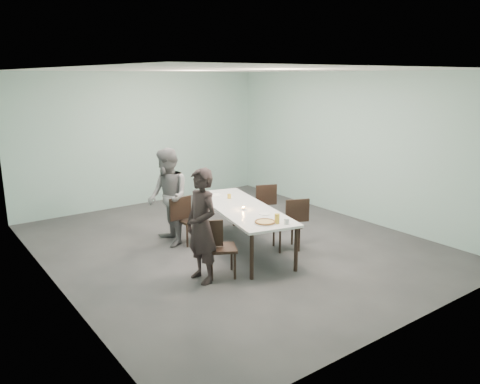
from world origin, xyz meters
TOP-DOWN VIEW (x-y plane):
  - ground at (0.00, 0.00)m, footprint 7.00×7.00m
  - room_shell at (0.00, 0.00)m, footprint 6.02×7.02m
  - table at (0.01, -0.26)m, footprint 1.46×2.74m
  - chair_near_left at (-0.97, -0.95)m, footprint 0.65×0.57m
  - chair_far_left at (-0.64, 0.52)m, footprint 0.62×0.43m
  - chair_near_right at (0.69, -0.76)m, footprint 0.65×0.55m
  - chair_far_right at (0.95, 0.39)m, footprint 0.65×0.54m
  - diner_near at (-1.22, -0.97)m, footprint 0.42×0.62m
  - diner_far at (-0.89, 0.68)m, footprint 0.78×0.93m
  - pizza at (-0.26, -1.21)m, footprint 0.34×0.34m
  - side_plate at (0.04, -0.84)m, footprint 0.18×0.18m
  - beer_glass at (-0.12, -1.32)m, footprint 0.08×0.08m
  - water_tumbler at (-0.02, -1.43)m, footprint 0.08×0.08m
  - tealight at (-0.09, -0.44)m, footprint 0.06×0.06m
  - amber_tumbler at (0.15, 0.32)m, footprint 0.07×0.07m
  - menu at (0.04, 0.69)m, footprint 0.34×0.28m

SIDE VIEW (x-z plane):
  - ground at x=0.00m, z-range 0.00..0.00m
  - chair_near_left at x=-0.97m, z-range 0.07..0.94m
  - chair_far_left at x=-0.64m, z-range 0.07..0.94m
  - chair_near_right at x=0.69m, z-range 0.07..0.94m
  - chair_far_right at x=0.95m, z-range 0.07..0.94m
  - table at x=0.01m, z-range 0.32..1.07m
  - menu at x=0.04m, z-range 0.75..0.76m
  - side_plate at x=0.04m, z-range 0.75..0.76m
  - pizza at x=-0.26m, z-range 0.75..0.79m
  - tealight at x=-0.09m, z-range 0.75..0.79m
  - amber_tumbler at x=0.15m, z-range 0.75..0.83m
  - water_tumbler at x=-0.02m, z-range 0.75..0.84m
  - beer_glass at x=-0.12m, z-range 0.75..0.90m
  - diner_near at x=-1.22m, z-range 0.00..1.67m
  - diner_far at x=-0.89m, z-range 0.00..1.71m
  - room_shell at x=0.00m, z-range 0.52..3.53m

